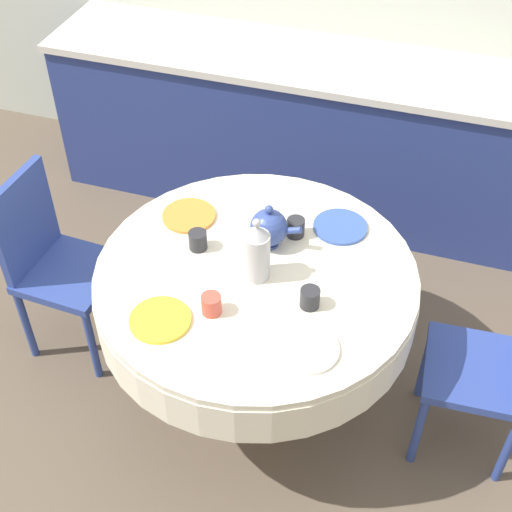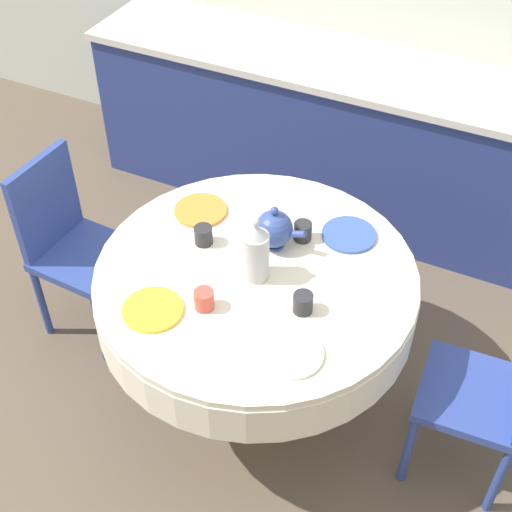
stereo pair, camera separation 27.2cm
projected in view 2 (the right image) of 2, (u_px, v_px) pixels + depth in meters
ground_plane at (256, 391)px, 3.31m from camera, size 12.00×12.00×0.00m
kitchen_counter at (371, 145)px, 3.97m from camera, size 3.24×0.64×0.92m
dining_table at (256, 293)px, 2.86m from camera, size 1.28×1.28×0.78m
chair_left at (497, 389)px, 2.68m from camera, size 0.42×0.42×0.93m
chair_right at (70, 240)px, 3.30m from camera, size 0.42×0.42×0.93m
plate_near_left at (153, 310)px, 2.62m from camera, size 0.23×0.23×0.01m
cup_near_left at (204, 299)px, 2.61m from camera, size 0.07×0.07×0.08m
plate_near_right at (291, 353)px, 2.47m from camera, size 0.23×0.23×0.01m
cup_near_right at (303, 303)px, 2.60m from camera, size 0.07×0.07×0.08m
plate_far_left at (201, 210)px, 3.04m from camera, size 0.23×0.23×0.01m
cup_far_left at (203, 235)px, 2.87m from camera, size 0.07×0.07×0.08m
plate_far_right at (349, 235)px, 2.92m from camera, size 0.23×0.23×0.01m
cup_far_right at (303, 231)px, 2.89m from camera, size 0.07×0.07×0.08m
coffee_carafe at (256, 252)px, 2.67m from camera, size 0.10×0.10×0.28m
teapot at (275, 229)px, 2.82m from camera, size 0.21×0.15×0.20m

